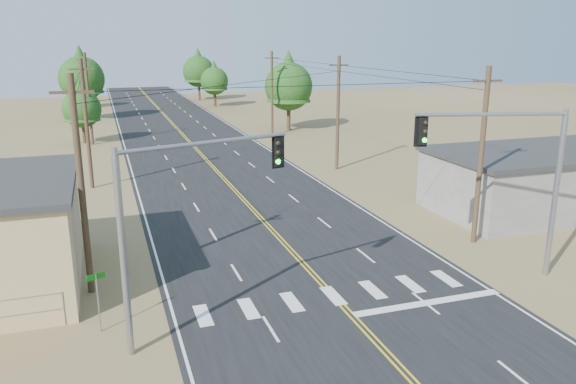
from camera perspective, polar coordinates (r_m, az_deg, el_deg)
name	(u,v)px	position (r m, az deg, el deg)	size (l,w,h in m)	color
road	(228,183)	(46.07, -6.12, 0.91)	(15.00, 200.00, 0.02)	black
building_right	(545,181)	(42.13, 24.63, 1.01)	(15.00, 8.00, 4.00)	gray
utility_pole_left_near	(81,186)	(26.42, -20.27, 0.62)	(1.80, 0.30, 10.00)	#4C3826
utility_pole_left_mid	(86,123)	(46.08, -19.79, 6.58)	(1.80, 0.30, 10.00)	#4C3826
utility_pole_left_far	(89,98)	(65.95, -19.60, 8.96)	(1.80, 0.30, 10.00)	#4C3826
utility_pole_right_near	(481,155)	(33.08, 19.02, 3.54)	(1.80, 0.30, 10.00)	#4C3826
utility_pole_right_mid	(338,112)	(50.20, 5.09, 8.05)	(1.80, 0.30, 10.00)	#4C3826
utility_pole_right_far	(272,93)	(68.89, -1.64, 10.05)	(1.80, 0.30, 10.00)	#4C3826
signal_mast_left	(175,208)	(21.13, -11.37, -1.56)	(6.86, 2.26, 7.85)	gray
signal_mast_right	(517,165)	(28.55, 22.21, 2.51)	(7.01, 2.06, 8.27)	gray
street_sign	(97,293)	(23.72, -18.79, -9.69)	(0.70, 0.32, 2.52)	gray
tree_left_near	(81,105)	(67.23, -20.26, 8.31)	(4.23, 4.23, 7.05)	#3F2D1E
tree_left_mid	(81,74)	(87.32, -20.28, 11.17)	(6.40, 6.40, 10.66)	#3F2D1E
tree_left_far	(77,80)	(103.10, -20.63, 10.56)	(4.54, 4.54, 7.56)	#3F2D1E
tree_right_near	(289,82)	(72.32, 0.07, 11.16)	(6.07, 6.07, 10.11)	#3F2D1E
tree_right_mid	(214,78)	(99.71, -7.50, 11.39)	(4.77, 4.77, 7.95)	#3F2D1E
tree_right_far	(198,68)	(110.51, -9.10, 12.32)	(5.92, 5.92, 9.87)	#3F2D1E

